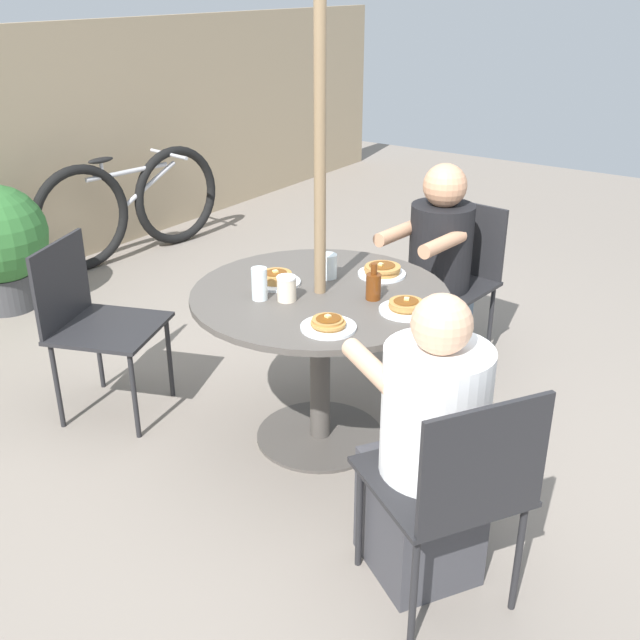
{
  "coord_description": "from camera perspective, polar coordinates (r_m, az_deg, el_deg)",
  "views": [
    {
      "loc": [
        -2.42,
        -1.68,
        1.95
      ],
      "look_at": [
        0.0,
        0.0,
        0.6
      ],
      "focal_mm": 42.0,
      "sensor_mm": 36.0,
      "label": 1
    }
  ],
  "objects": [
    {
      "name": "ground_plane",
      "position": [
        3.53,
        0.0,
        -8.86
      ],
      "size": [
        12.0,
        12.0,
        0.0
      ],
      "primitive_type": "plane",
      "color": "gray"
    },
    {
      "name": "patio_table",
      "position": [
        3.24,
        0.0,
        -0.23
      ],
      "size": [
        1.11,
        1.11,
        0.73
      ],
      "color": "#4C4742",
      "rests_on": "ground"
    },
    {
      "name": "umbrella_pole",
      "position": [
        3.07,
        0.0,
        8.33
      ],
      "size": [
        0.05,
        0.05,
        2.17
      ],
      "primitive_type": "cylinder",
      "color": "#846B4C",
      "rests_on": "ground"
    },
    {
      "name": "coffee_cup",
      "position": [
        3.08,
        -2.56,
        2.42
      ],
      "size": [
        0.08,
        0.08,
        0.11
      ],
      "color": "beige",
      "rests_on": "patio_table"
    },
    {
      "name": "diner_east",
      "position": [
        3.97,
        8.82,
        3.18
      ],
      "size": [
        0.54,
        0.37,
        1.11
      ],
      "rotation": [
        0.0,
        0.0,
        1.47
      ],
      "color": "slate",
      "rests_on": "ground"
    },
    {
      "name": "patio_chair_north",
      "position": [
        2.45,
        10.31,
        -12.09
      ],
      "size": [
        0.63,
        0.63,
        0.86
      ],
      "rotation": [
        0.0,
        0.0,
        -0.56
      ],
      "color": "#232326",
      "rests_on": "ground"
    },
    {
      "name": "diner_north",
      "position": [
        2.57,
        8.18,
        -10.17
      ],
      "size": [
        0.54,
        0.59,
        1.09
      ],
      "rotation": [
        0.0,
        0.0,
        -0.56
      ],
      "color": "#3D3D42",
      "rests_on": "ground"
    },
    {
      "name": "pancake_plate_d",
      "position": [
        3.37,
        4.76,
        3.76
      ],
      "size": [
        0.22,
        0.22,
        0.06
      ],
      "color": "white",
      "rests_on": "patio_table"
    },
    {
      "name": "bicycle",
      "position": [
        5.84,
        -14.18,
        8.46
      ],
      "size": [
        1.6,
        0.44,
        0.79
      ],
      "rotation": [
        0.0,
        0.0,
        -0.14
      ],
      "color": "black",
      "rests_on": "ground"
    },
    {
      "name": "drinking_glass_b",
      "position": [
        3.32,
        0.63,
        4.13
      ],
      "size": [
        0.08,
        0.08,
        0.11
      ],
      "primitive_type": "cylinder",
      "color": "silver",
      "rests_on": "patio_table"
    },
    {
      "name": "syrup_bottle",
      "position": [
        3.1,
        4.1,
        2.65
      ],
      "size": [
        0.09,
        0.06,
        0.16
      ],
      "color": "#602D0F",
      "rests_on": "patio_table"
    },
    {
      "name": "drinking_glass_a",
      "position": [
        3.1,
        -4.64,
        2.77
      ],
      "size": [
        0.07,
        0.07,
        0.14
      ],
      "primitive_type": "cylinder",
      "color": "silver",
      "rests_on": "patio_table"
    },
    {
      "name": "patio_chair_south",
      "position": [
        3.67,
        -17.01,
        0.28
      ],
      "size": [
        0.6,
        0.6,
        0.86
      ],
      "rotation": [
        0.0,
        0.0,
        -2.77
      ],
      "color": "#232326",
      "rests_on": "ground"
    },
    {
      "name": "pancake_plate_a",
      "position": [
        2.84,
        0.65,
        -0.37
      ],
      "size": [
        0.22,
        0.22,
        0.05
      ],
      "color": "white",
      "rests_on": "patio_table"
    },
    {
      "name": "pancake_plate_c",
      "position": [
        3.01,
        6.56,
        0.98
      ],
      "size": [
        0.22,
        0.22,
        0.06
      ],
      "color": "white",
      "rests_on": "patio_table"
    },
    {
      "name": "patio_chair_east",
      "position": [
        4.11,
        10.11,
        3.64
      ],
      "size": [
        0.5,
        0.5,
        0.86
      ],
      "rotation": [
        0.0,
        0.0,
        1.47
      ],
      "color": "#232326",
      "rests_on": "ground"
    },
    {
      "name": "pancake_plate_b",
      "position": [
        3.27,
        -3.37,
        3.12
      ],
      "size": [
        0.22,
        0.22,
        0.06
      ],
      "color": "white",
      "rests_on": "patio_table"
    }
  ]
}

